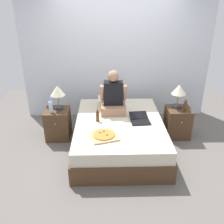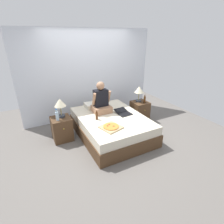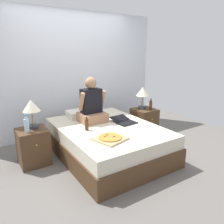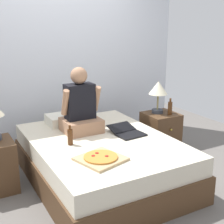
{
  "view_description": "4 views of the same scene",
  "coord_description": "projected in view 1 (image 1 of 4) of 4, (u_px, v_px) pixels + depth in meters",
  "views": [
    {
      "loc": [
        -0.23,
        -3.79,
        2.49
      ],
      "look_at": [
        -0.13,
        -0.06,
        0.71
      ],
      "focal_mm": 40.0,
      "sensor_mm": 36.0,
      "label": 1
    },
    {
      "loc": [
        -1.75,
        -3.4,
        2.33
      ],
      "look_at": [
        -0.05,
        -0.15,
        0.7
      ],
      "focal_mm": 28.0,
      "sensor_mm": 36.0,
      "label": 2
    },
    {
      "loc": [
        -1.78,
        -2.93,
        1.72
      ],
      "look_at": [
        -0.01,
        -0.17,
        0.8
      ],
      "focal_mm": 35.0,
      "sensor_mm": 36.0,
      "label": 3
    },
    {
      "loc": [
        -1.5,
        -2.97,
        1.78
      ],
      "look_at": [
        0.09,
        -0.08,
        0.84
      ],
      "focal_mm": 50.0,
      "sensor_mm": 36.0,
      "label": 4
    }
  ],
  "objects": [
    {
      "name": "pizza_box",
      "position": [
        104.0,
        135.0,
        3.8
      ],
      "size": [
        0.49,
        0.49,
        0.05
      ],
      "color": "tan",
      "rests_on": "bed"
    },
    {
      "name": "nightstand_left",
      "position": [
        58.0,
        124.0,
        4.67
      ],
      "size": [
        0.44,
        0.47,
        0.57
      ],
      "color": "#4C331E",
      "rests_on": "ground"
    },
    {
      "name": "laptop",
      "position": [
        140.0,
        120.0,
        4.27
      ],
      "size": [
        0.35,
        0.44,
        0.07
      ],
      "color": "black",
      "rests_on": "bed"
    },
    {
      "name": "wall_back",
      "position": [
        116.0,
        59.0,
        5.2
      ],
      "size": [
        3.9,
        0.12,
        2.5
      ],
      "primitive_type": "cube",
      "color": "silver",
      "rests_on": "ground"
    },
    {
      "name": "lamp_on_left_nightstand",
      "position": [
        58.0,
        92.0,
        4.46
      ],
      "size": [
        0.26,
        0.26,
        0.45
      ],
      "color": "#333842",
      "rests_on": "nightstand_left"
    },
    {
      "name": "person_seated",
      "position": [
        113.0,
        98.0,
        4.47
      ],
      "size": [
        0.47,
        0.4,
        0.78
      ],
      "color": "#A37556",
      "rests_on": "bed"
    },
    {
      "name": "pillow",
      "position": [
        111.0,
        101.0,
        4.91
      ],
      "size": [
        0.52,
        0.34,
        0.12
      ],
      "primitive_type": "cube",
      "color": "silver",
      "rests_on": "bed"
    },
    {
      "name": "beer_bottle",
      "position": [
        185.0,
        106.0,
        4.48
      ],
      "size": [
        0.06,
        0.06,
        0.23
      ],
      "color": "#512D14",
      "rests_on": "nightstand_right"
    },
    {
      "name": "lamp_on_right_nightstand",
      "position": [
        179.0,
        91.0,
        4.51
      ],
      "size": [
        0.26,
        0.26,
        0.45
      ],
      "color": "#333842",
      "rests_on": "nightstand_right"
    },
    {
      "name": "ground_plane",
      "position": [
        119.0,
        146.0,
        4.49
      ],
      "size": [
        5.9,
        5.9,
        0.0
      ],
      "primitive_type": "plane",
      "color": "#66605B"
    },
    {
      "name": "water_bottle",
      "position": [
        51.0,
        107.0,
        4.42
      ],
      "size": [
        0.07,
        0.07,
        0.28
      ],
      "color": "silver",
      "rests_on": "nightstand_left"
    },
    {
      "name": "beer_bottle_on_bed",
      "position": [
        98.0,
        116.0,
        4.23
      ],
      "size": [
        0.06,
        0.06,
        0.22
      ],
      "color": "#4C2811",
      "rests_on": "bed"
    },
    {
      "name": "nightstand_right",
      "position": [
        177.0,
        122.0,
        4.73
      ],
      "size": [
        0.44,
        0.47,
        0.57
      ],
      "color": "#4C331E",
      "rests_on": "ground"
    },
    {
      "name": "bed",
      "position": [
        119.0,
        134.0,
        4.39
      ],
      "size": [
        1.52,
        2.04,
        0.51
      ],
      "color": "#4C331E",
      "rests_on": "ground"
    }
  ]
}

